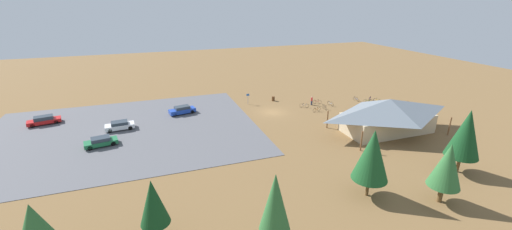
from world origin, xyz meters
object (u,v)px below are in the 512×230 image
at_px(car_white_end_stall, 120,125).
at_px(bicycle_silver_by_bin, 304,106).
at_px(pine_far_west, 372,155).
at_px(pine_west, 153,202).
at_px(bicycle_green_near_sign, 368,101).
at_px(bicycle_orange_front_row, 317,110).
at_px(lot_sign, 248,97).
at_px(bicycle_yellow_edge_north, 377,101).
at_px(pine_far_east, 447,166).
at_px(bicycle_black_lone_east, 324,107).
at_px(pine_center, 466,134).
at_px(bicycle_white_yard_right, 330,104).
at_px(bicycle_teal_trailside, 367,104).
at_px(bicycle_blue_lone_west, 356,99).
at_px(bike_pavilion, 388,113).
at_px(bicycle_purple_near_porch, 370,99).
at_px(pine_east, 275,203).
at_px(visitor_crossing_yard, 312,100).
at_px(car_green_near_entry, 101,142).
at_px(car_blue_far_end, 182,110).
at_px(car_red_aisle_side, 44,120).
at_px(trash_bin, 273,99).

bearing_deg(car_white_end_stall, bicycle_silver_by_bin, -179.76).
relative_size(pine_far_west, pine_west, 1.24).
bearing_deg(bicycle_silver_by_bin, bicycle_green_near_sign, 172.50).
distance_m(bicycle_orange_front_row, car_white_end_stall, 33.51).
bearing_deg(pine_far_west, lot_sign, -86.08).
distance_m(bicycle_yellow_edge_north, bicycle_orange_front_row, 14.01).
relative_size(pine_far_east, bicycle_orange_front_row, 3.76).
bearing_deg(bicycle_green_near_sign, bicycle_black_lone_east, 2.46).
relative_size(pine_center, bicycle_orange_front_row, 4.56).
xyz_separation_m(pine_center, bicycle_silver_by_bin, (6.00, -27.26, -4.54)).
xyz_separation_m(pine_far_east, bicycle_white_yard_right, (-6.21, -30.32, -3.71)).
bearing_deg(bicycle_teal_trailside, pine_center, 76.48).
height_order(bicycle_blue_lone_west, car_white_end_stall, car_white_end_stall).
relative_size(bike_pavilion, bicycle_yellow_edge_north, 9.43).
distance_m(lot_sign, pine_far_east, 37.53).
xyz_separation_m(bicycle_purple_near_porch, bicycle_orange_front_row, (13.65, 2.49, 0.03)).
bearing_deg(pine_center, bicycle_purple_near_porch, -107.96).
height_order(bike_pavilion, pine_far_east, pine_far_east).
distance_m(bike_pavilion, lot_sign, 25.60).
distance_m(pine_far_west, car_white_end_stall, 37.51).
bearing_deg(pine_east, bicycle_black_lone_east, -126.99).
xyz_separation_m(pine_center, visitor_crossing_yard, (3.93, -28.20, -4.03)).
relative_size(pine_far_east, bicycle_black_lone_east, 3.62).
relative_size(pine_far_west, car_green_near_entry, 1.63).
bearing_deg(pine_far_west, car_blue_far_end, -64.62).
xyz_separation_m(bicycle_white_yard_right, bicycle_silver_by_bin, (5.26, -0.69, -0.00)).
relative_size(pine_center, car_white_end_stall, 1.76).
bearing_deg(pine_far_east, car_green_near_entry, -37.13).
xyz_separation_m(lot_sign, visitor_crossing_yard, (-11.50, 4.50, -0.52)).
bearing_deg(bicycle_green_near_sign, pine_west, 31.94).
xyz_separation_m(pine_east, pine_far_west, (-12.30, -4.41, -0.29)).
height_order(bicycle_white_yard_right, car_white_end_stall, car_white_end_stall).
bearing_deg(bicycle_purple_near_porch, bicycle_green_near_sign, 40.71).
height_order(bike_pavilion, car_green_near_entry, bike_pavilion).
bearing_deg(bicycle_purple_near_porch, bicycle_silver_by_bin, -1.36).
distance_m(pine_center, bicycle_blue_lone_west, 28.55).
bearing_deg(bicycle_teal_trailside, bicycle_orange_front_row, -0.89).
relative_size(bicycle_white_yard_right, car_blue_far_end, 0.37).
bearing_deg(bicycle_green_near_sign, bicycle_orange_front_row, 5.29).
bearing_deg(pine_west, car_white_end_stall, -81.17).
bearing_deg(bicycle_white_yard_right, car_white_end_stall, -0.84).
distance_m(car_blue_far_end, car_red_aisle_side, 22.05).
bearing_deg(pine_far_east, bicycle_yellow_edge_north, -119.00).
distance_m(pine_center, pine_west, 34.11).
bearing_deg(pine_east, bike_pavilion, -145.95).
bearing_deg(lot_sign, pine_far_east, 103.11).
bearing_deg(trash_bin, car_green_near_entry, 20.53).
xyz_separation_m(bike_pavilion, pine_east, (26.04, 17.60, 1.99)).
xyz_separation_m(car_blue_far_end, car_red_aisle_side, (21.92, -2.42, -0.02)).
distance_m(trash_bin, pine_west, 41.27).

